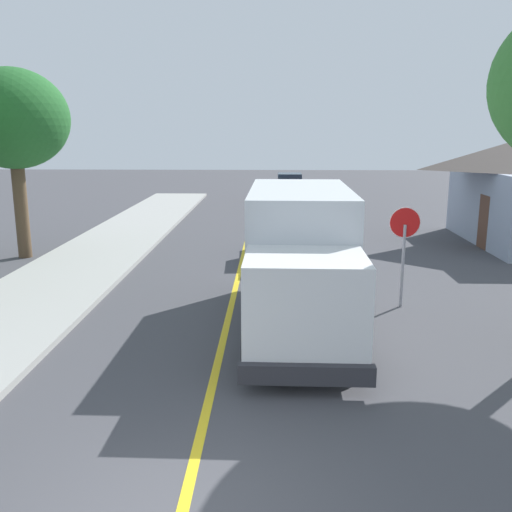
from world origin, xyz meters
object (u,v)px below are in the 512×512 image
(parked_car_near, at_px, (289,237))
(street_tree_down_block, at_px, (13,120))
(stop_sign, at_px, (404,238))
(parked_car_mid, at_px, (304,212))
(parked_car_far, at_px, (297,196))
(box_truck, at_px, (300,252))
(parked_car_furthest, at_px, (289,187))

(parked_car_near, distance_m, street_tree_down_block, 10.54)
(stop_sign, bearing_deg, parked_car_mid, 99.13)
(parked_car_far, relative_size, street_tree_down_block, 0.66)
(box_truck, xyz_separation_m, parked_car_near, (-0.05, 7.06, -0.97))
(parked_car_near, height_order, street_tree_down_block, street_tree_down_block)
(parked_car_near, height_order, stop_sign, stop_sign)
(box_truck, height_order, parked_car_furthest, box_truck)
(parked_car_near, relative_size, street_tree_down_block, 0.67)
(parked_car_near, height_order, parked_car_furthest, same)
(stop_sign, bearing_deg, parked_car_furthest, 95.40)
(parked_car_near, distance_m, parked_car_far, 12.72)
(parked_car_mid, xyz_separation_m, street_tree_down_block, (-10.56, -6.52, 4.12))
(parked_car_furthest, height_order, street_tree_down_block, street_tree_down_block)
(parked_car_near, relative_size, parked_car_furthest, 1.01)
(box_truck, relative_size, stop_sign, 2.72)
(box_truck, distance_m, parked_car_far, 19.79)
(parked_car_mid, distance_m, stop_sign, 12.26)
(box_truck, distance_m, parked_car_near, 7.13)
(parked_car_near, bearing_deg, street_tree_down_block, -179.44)
(parked_car_near, xyz_separation_m, parked_car_far, (0.78, 12.69, 0.00))
(parked_car_near, distance_m, parked_car_mid, 6.48)
(parked_car_furthest, bearing_deg, box_truck, -91.08)
(street_tree_down_block, bearing_deg, parked_car_near, 0.56)
(box_truck, height_order, parked_car_mid, box_truck)
(street_tree_down_block, bearing_deg, box_truck, -35.54)
(parked_car_near, bearing_deg, parked_car_mid, 82.38)
(parked_car_near, bearing_deg, stop_sign, -63.60)
(street_tree_down_block, bearing_deg, parked_car_far, 50.67)
(box_truck, height_order, stop_sign, box_truck)
(box_truck, xyz_separation_m, street_tree_down_block, (-9.75, 6.96, 3.15))
(box_truck, relative_size, parked_car_mid, 1.63)
(box_truck, relative_size, street_tree_down_block, 1.08)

